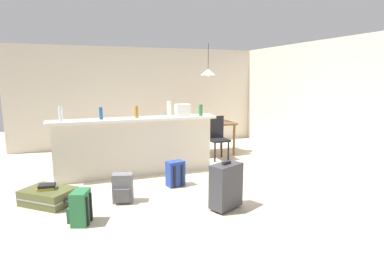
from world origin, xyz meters
TOP-DOWN VIEW (x-y plane):
  - ground_plane at (0.00, 0.00)m, footprint 13.00×13.00m
  - wall_back at (0.00, 3.05)m, footprint 6.60×0.10m
  - wall_right at (3.05, 0.30)m, footprint 0.10×6.00m
  - partition_half_wall at (-0.74, 0.41)m, footprint 2.80×0.20m
  - bar_countertop at (-0.74, 0.41)m, footprint 2.96×0.40m
  - bottle_clear at (-1.96, 0.39)m, footprint 0.06×0.06m
  - bottle_blue at (-1.32, 0.41)m, footprint 0.06×0.06m
  - bottle_amber at (-0.72, 0.38)m, footprint 0.07×0.07m
  - bottle_white at (-0.11, 0.44)m, footprint 0.08×0.08m
  - bottle_green at (0.47, 0.31)m, footprint 0.07×0.07m
  - grocery_bag at (0.13, 0.38)m, footprint 0.26×0.18m
  - dining_table at (1.14, 1.52)m, footprint 1.10×0.80m
  - dining_chair_near_partition at (1.13, 1.02)m, footprint 0.41×0.41m
  - pendant_lamp at (1.13, 1.56)m, footprint 0.34×0.34m
  - suitcase_flat_olive at (-2.16, -0.50)m, footprint 0.85×0.82m
  - backpack_green at (-1.74, -1.31)m, footprint 0.30×0.32m
  - backpack_blue at (-0.25, -0.38)m, footprint 0.31×0.29m
  - suitcase_upright_charcoal at (0.12, -1.51)m, footprint 0.50×0.40m
  - backpack_grey at (-1.16, -0.80)m, footprint 0.32×0.30m
  - book_stack at (-2.17, -0.51)m, footprint 0.25×0.18m

SIDE VIEW (x-z plane):
  - ground_plane at x=0.00m, z-range -0.05..0.00m
  - suitcase_flat_olive at x=-2.16m, z-range 0.00..0.22m
  - backpack_green at x=-1.74m, z-range -0.01..0.41m
  - backpack_blue at x=-0.25m, z-range -0.01..0.41m
  - backpack_grey at x=-1.16m, z-range -0.01..0.41m
  - book_stack at x=-2.17m, z-range 0.22..0.29m
  - suitcase_upright_charcoal at x=0.12m, z-range 0.00..0.67m
  - partition_half_wall at x=-0.74m, z-range 0.00..1.00m
  - dining_chair_near_partition at x=1.13m, z-range 0.05..0.98m
  - dining_table at x=1.14m, z-range 0.28..1.02m
  - bar_countertop at x=-0.74m, z-range 1.00..1.05m
  - bottle_blue at x=-1.32m, z-range 1.05..1.26m
  - bottle_green at x=0.47m, z-range 1.05..1.26m
  - bottle_amber at x=-0.72m, z-range 1.05..1.27m
  - grocery_bag at x=0.13m, z-range 1.05..1.27m
  - bottle_clear at x=-1.96m, z-range 1.05..1.31m
  - bottle_white at x=-0.11m, z-range 1.05..1.33m
  - wall_back at x=0.00m, z-range 0.00..2.50m
  - wall_right at x=3.05m, z-range 0.00..2.50m
  - pendant_lamp at x=1.13m, z-range 1.51..2.25m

